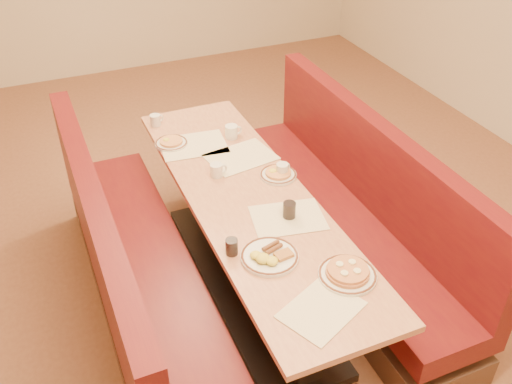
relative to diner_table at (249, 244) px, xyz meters
name	(u,v)px	position (x,y,z in m)	size (l,w,h in m)	color
ground	(250,287)	(0.00, 0.00, -0.37)	(8.00, 8.00, 0.00)	#9E6647
diner_table	(249,244)	(0.00, 0.00, 0.00)	(0.70, 2.50, 0.75)	black
booth_left	(136,277)	(-0.73, 0.00, -0.01)	(0.55, 2.50, 1.05)	#4C3326
booth_right	(349,218)	(0.73, 0.00, -0.01)	(0.55, 2.50, 1.05)	#4C3326
placemat_near_left	(321,310)	(-0.04, -0.98, 0.38)	(0.37, 0.28, 0.00)	#EFE8BB
placemat_near_right	(288,218)	(0.12, -0.29, 0.38)	(0.40, 0.30, 0.00)	#EFE8BB
placemat_far_left	(193,145)	(-0.12, 0.70, 0.38)	(0.44, 0.33, 0.00)	#EFE8BB
placemat_far_right	(241,157)	(0.12, 0.43, 0.38)	(0.43, 0.32, 0.00)	#EFE8BB
pancake_plate	(348,273)	(0.19, -0.83, 0.40)	(0.29, 0.29, 0.07)	silver
eggs_plate	(269,256)	(-0.12, -0.56, 0.39)	(0.30, 0.30, 0.06)	silver
extra_plate_mid	(278,174)	(0.25, 0.13, 0.39)	(0.23, 0.23, 0.05)	silver
extra_plate_far	(171,143)	(-0.26, 0.77, 0.39)	(0.22, 0.22, 0.05)	silver
coffee_mug_a	(283,169)	(0.28, 0.13, 0.42)	(0.11, 0.08, 0.08)	silver
coffee_mug_b	(217,170)	(-0.10, 0.28, 0.42)	(0.11, 0.08, 0.08)	silver
coffee_mug_c	(232,132)	(0.16, 0.70, 0.42)	(0.12, 0.09, 0.09)	silver
coffee_mug_d	(156,120)	(-0.28, 1.08, 0.42)	(0.10, 0.08, 0.08)	silver
soda_tumbler_near	(232,247)	(-0.28, -0.44, 0.42)	(0.07, 0.07, 0.09)	black
soda_tumbler_mid	(289,210)	(0.13, -0.28, 0.43)	(0.07, 0.07, 0.10)	black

